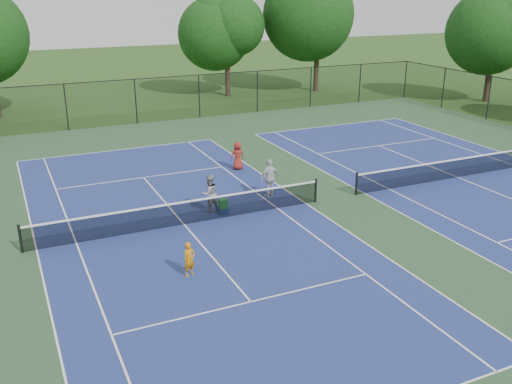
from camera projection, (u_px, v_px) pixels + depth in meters
name	position (u px, v px, depth m)	size (l,w,h in m)	color
ground	(336.00, 199.00, 25.16)	(140.00, 140.00, 0.00)	#234716
court_pad	(336.00, 198.00, 25.16)	(36.00, 36.00, 0.01)	#2C4F2F
tennis_court_left	(184.00, 222.00, 22.38)	(12.00, 23.83, 1.07)	navy
tennis_court_right	(458.00, 176.00, 27.87)	(12.00, 23.83, 1.07)	navy
perimeter_fence	(338.00, 164.00, 24.61)	(36.08, 36.08, 3.02)	black
tree_back_c	(227.00, 29.00, 46.59)	(6.00, 6.00, 8.40)	#2D2116
tree_back_d	(318.00, 10.00, 48.41)	(7.80, 7.80, 10.37)	#2D2116
tree_side_e	(495.00, 27.00, 44.15)	(6.60, 6.60, 8.87)	#2D2116
child_player	(189.00, 259.00, 18.30)	(0.43, 0.28, 1.17)	orange
instructor	(209.00, 194.00, 23.44)	(0.78, 0.60, 1.60)	gray
bystander_a	(270.00, 178.00, 25.12)	(1.02, 0.42, 1.74)	silver
bystander_c	(238.00, 156.00, 28.90)	(0.70, 0.46, 1.44)	maroon
ball_crate	(223.00, 211.00, 23.42)	(0.37, 0.31, 0.27)	navy
ball_hopper	(223.00, 204.00, 23.31)	(0.34, 0.28, 0.37)	green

